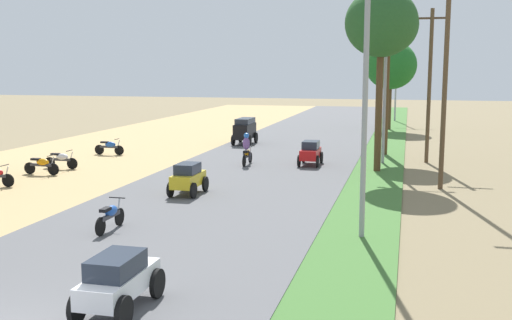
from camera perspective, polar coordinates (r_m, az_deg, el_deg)
The scene contains 17 objects.
parked_motorbike_fourth at distance 30.19m, azimuth -19.31°, elevation -0.38°, with size 1.80×0.54×0.94m.
parked_motorbike_fifth at distance 31.66m, azimuth -17.67°, elevation 0.10°, with size 1.80×0.54×0.94m.
parked_motorbike_sixth at distance 35.97m, azimuth -13.47°, elevation 1.25°, with size 1.80×0.54×0.94m.
median_tree_nearest at distance 29.87m, azimuth 11.58°, elevation 12.27°, with size 3.40×3.40×8.62m.
median_tree_second at distance 35.74m, azimuth 12.20°, elevation 12.11°, with size 3.36×3.36×8.97m.
median_tree_third at distance 50.52m, azimuth 12.45°, elevation 8.60°, with size 4.05×4.05×7.04m.
streetlamp_near at distance 17.88m, azimuth 10.16°, elevation 7.35°, with size 3.16×0.20×8.01m.
streetlamp_mid at distance 32.41m, azimuth 11.93°, elevation 7.57°, with size 3.16×0.20×7.75m.
streetlamp_far at distance 58.84m, azimuth 12.93°, elevation 8.19°, with size 3.16×0.20×8.28m.
utility_pole_near at distance 33.47m, azimuth 15.84°, elevation 6.89°, with size 1.80×0.20×8.02m.
utility_pole_far at distance 26.22m, azimuth 17.24°, elevation 8.36°, with size 1.80×0.20×9.76m.
car_sedan_white at distance 13.02m, azimuth -12.69°, elevation -10.77°, with size 1.10×2.26×1.19m.
car_hatchback_yellow at distance 24.15m, azimuth -6.34°, elevation -1.62°, with size 1.04×2.00×1.23m.
car_hatchback_red at distance 31.31m, azimuth 5.10°, elevation 0.74°, with size 1.04×2.00×1.23m.
car_van_black at distance 39.78m, azimuth -1.05°, elevation 2.85°, with size 1.19×2.41×1.67m.
motorbike_ahead_second at distance 19.26m, azimuth -13.39°, elevation -4.96°, with size 0.54×1.80×0.94m.
motorbike_ahead_third at distance 31.17m, azimuth -0.85°, elevation 0.94°, with size 0.54×1.80×1.66m.
Camera 1 is at (7.01, -8.67, 5.02)m, focal length 42.99 mm.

